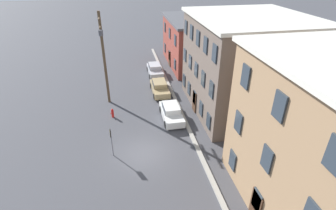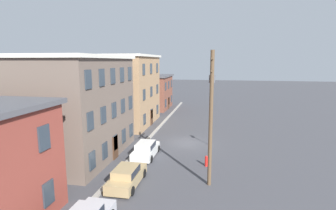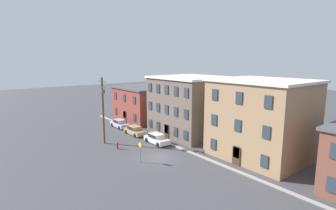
{
  "view_description": "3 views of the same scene",
  "coord_description": "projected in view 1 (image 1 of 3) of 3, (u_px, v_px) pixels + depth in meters",
  "views": [
    {
      "loc": [
        17.1,
        -1.21,
        14.06
      ],
      "look_at": [
        -1.69,
        2.34,
        3.39
      ],
      "focal_mm": 28.0,
      "sensor_mm": 36.0,
      "label": 1
    },
    {
      "loc": [
        -28.05,
        -3.35,
        9.04
      ],
      "look_at": [
        1.01,
        2.28,
        4.06
      ],
      "focal_mm": 28.0,
      "sensor_mm": 36.0,
      "label": 2
    },
    {
      "loc": [
        25.75,
        -18.38,
        12.31
      ],
      "look_at": [
        -1.89,
        3.08,
        6.22
      ],
      "focal_mm": 28.0,
      "sensor_mm": 36.0,
      "label": 3
    }
  ],
  "objects": [
    {
      "name": "utility_pole",
      "position": [
        104.0,
        55.0,
        26.82
      ],
      "size": [
        2.4,
        0.44,
        9.8
      ],
      "color": "brown",
      "rests_on": "ground_plane"
    },
    {
      "name": "car_white",
      "position": [
        171.0,
        112.0,
        26.12
      ],
      "size": [
        4.4,
        1.92,
        1.43
      ],
      "color": "silver",
      "rests_on": "ground_plane"
    },
    {
      "name": "apartment_corner",
      "position": [
        208.0,
        41.0,
        38.78
      ],
      "size": [
        11.98,
        12.07,
        6.82
      ],
      "color": "brown",
      "rests_on": "ground_plane"
    },
    {
      "name": "apartment_midblock",
      "position": [
        245.0,
        65.0,
        26.29
      ],
      "size": [
        11.84,
        10.64,
        9.58
      ],
      "color": "#66564C",
      "rests_on": "ground_plane"
    },
    {
      "name": "caution_sign",
      "position": [
        111.0,
        138.0,
        20.58
      ],
      "size": [
        0.91,
        0.08,
        2.65
      ],
      "color": "slate",
      "rests_on": "ground_plane"
    },
    {
      "name": "fire_hydrant",
      "position": [
        113.0,
        113.0,
        26.41
      ],
      "size": [
        0.24,
        0.34,
        0.96
      ],
      "color": "red",
      "rests_on": "ground_plane"
    },
    {
      "name": "car_tan",
      "position": [
        160.0,
        87.0,
        31.2
      ],
      "size": [
        4.4,
        1.92,
        1.43
      ],
      "color": "tan",
      "rests_on": "ground_plane"
    },
    {
      "name": "ground_plane",
      "position": [
        144.0,
        153.0,
        21.72
      ],
      "size": [
        200.0,
        200.0,
        0.0
      ],
      "primitive_type": "plane",
      "color": "#424247"
    },
    {
      "name": "car_silver",
      "position": [
        155.0,
        69.0,
        36.25
      ],
      "size": [
        4.4,
        1.92,
        1.43
      ],
      "color": "#B7B7BC",
      "rests_on": "ground_plane"
    },
    {
      "name": "kerb_strip",
      "position": [
        196.0,
        146.0,
        22.41
      ],
      "size": [
        56.0,
        0.36,
        0.16
      ],
      "primitive_type": "cube",
      "color": "#9E998E",
      "rests_on": "ground_plane"
    }
  ]
}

